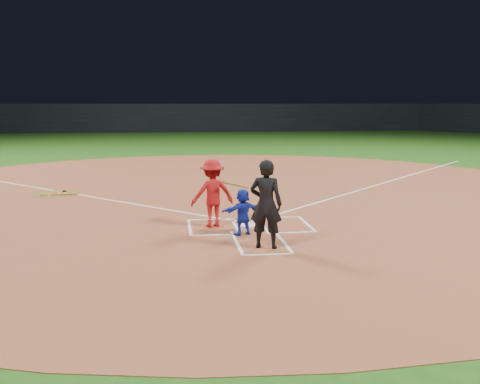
{
  "coord_description": "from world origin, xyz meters",
  "views": [
    {
      "loc": [
        -2.08,
        -13.83,
        3.25
      ],
      "look_at": [
        -0.3,
        -0.4,
        1.0
      ],
      "focal_mm": 40.0,
      "sensor_mm": 36.0,
      "label": 1
    }
  ],
  "objects": [
    {
      "name": "chalk_markings",
      "position": [
        0.0,
        5.29,
        0.01
      ],
      "size": [
        28.35,
        17.32,
        0.01
      ],
      "color": "white",
      "rests_on": "home_plate_dirt"
    },
    {
      "name": "on_deck_bat_c",
      "position": [
        -5.88,
        5.58,
        0.05
      ],
      "size": [
        0.84,
        0.22,
        0.06
      ],
      "primitive_type": "cylinder",
      "rotation": [
        1.57,
        0.0,
        1.76
      ],
      "color": "#996438",
      "rests_on": "on_deck_circle"
    },
    {
      "name": "bat_weight_donut",
      "position": [
        -5.98,
        6.28,
        0.05
      ],
      "size": [
        0.19,
        0.19,
        0.05
      ],
      "primitive_type": "torus",
      "color": "black",
      "rests_on": "on_deck_circle"
    },
    {
      "name": "stadium_wall_far",
      "position": [
        0.0,
        48.0,
        1.6
      ],
      "size": [
        80.0,
        1.2,
        3.2
      ],
      "primitive_type": "cube",
      "color": "black",
      "rests_on": "ground"
    },
    {
      "name": "batter_at_plate",
      "position": [
        -0.98,
        0.03,
        0.91
      ],
      "size": [
        1.61,
        0.9,
        1.8
      ],
      "color": "#A41214",
      "rests_on": "home_plate_dirt"
    },
    {
      "name": "ground",
      "position": [
        0.0,
        0.0,
        0.0
      ],
      "size": [
        120.0,
        120.0,
        0.0
      ],
      "primitive_type": "plane",
      "color": "#1C4C13",
      "rests_on": "ground"
    },
    {
      "name": "on_deck_logo",
      "position": [
        -6.18,
        5.88,
        0.02
      ],
      "size": [
        0.8,
        0.8,
        0.0
      ],
      "primitive_type": "cylinder",
      "color": "gold",
      "rests_on": "on_deck_circle"
    },
    {
      "name": "catcher",
      "position": [
        -0.31,
        -0.97,
        0.59
      ],
      "size": [
        1.13,
        0.73,
        1.16
      ],
      "primitive_type": "imported",
      "rotation": [
        0.0,
        0.0,
        3.54
      ],
      "color": "#162AB4",
      "rests_on": "home_plate_dirt"
    },
    {
      "name": "umpire",
      "position": [
        0.04,
        -2.23,
        1.02
      ],
      "size": [
        0.86,
        0.71,
        2.02
      ],
      "primitive_type": "imported",
      "rotation": [
        0.0,
        0.0,
        2.78
      ],
      "color": "black",
      "rests_on": "home_plate_dirt"
    },
    {
      "name": "on_deck_bat_b",
      "position": [
        -6.38,
        5.78,
        0.05
      ],
      "size": [
        0.49,
        0.75,
        0.06
      ],
      "primitive_type": "cylinder",
      "rotation": [
        1.57,
        0.0,
        -0.55
      ],
      "color": "#AB6B3E",
      "rests_on": "on_deck_circle"
    },
    {
      "name": "on_deck_circle",
      "position": [
        -6.18,
        5.88,
        0.02
      ],
      "size": [
        1.7,
        1.7,
        0.01
      ],
      "primitive_type": "cylinder",
      "color": "brown",
      "rests_on": "home_plate_dirt"
    },
    {
      "name": "home_plate",
      "position": [
        0.0,
        0.0,
        0.02
      ],
      "size": [
        0.6,
        0.6,
        0.02
      ],
      "primitive_type": "cylinder",
      "rotation": [
        0.0,
        0.0,
        3.14
      ],
      "color": "white",
      "rests_on": "home_plate_dirt"
    },
    {
      "name": "home_plate_dirt",
      "position": [
        0.0,
        6.0,
        0.01
      ],
      "size": [
        28.0,
        28.0,
        0.01
      ],
      "primitive_type": "cylinder",
      "color": "brown",
      "rests_on": "ground"
    },
    {
      "name": "on_deck_bat_a",
      "position": [
        -6.03,
        6.13,
        0.05
      ],
      "size": [
        0.22,
        0.84,
        0.06
      ],
      "primitive_type": "cylinder",
      "rotation": [
        1.57,
        0.0,
        0.19
      ],
      "color": "#9F663A",
      "rests_on": "on_deck_circle"
    }
  ]
}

